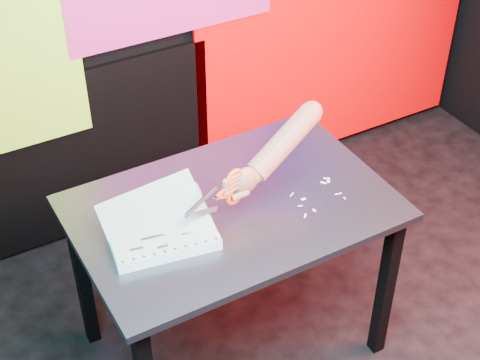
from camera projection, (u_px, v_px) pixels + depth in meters
room at (469, 94)px, 2.05m from camera, size 3.01×3.01×2.71m
backdrop at (236, 16)px, 3.32m from camera, size 2.88×0.05×2.08m
work_table at (232, 226)px, 2.66m from camera, size 1.12×0.75×0.75m
printout_stack at (161, 232)px, 2.45m from camera, size 0.38×0.31×0.18m
scissors at (231, 189)px, 2.47m from camera, size 0.25×0.08×0.15m
hand_forearm at (278, 148)px, 2.56m from camera, size 0.45×0.16×0.22m
paper_clippings at (319, 193)px, 2.65m from camera, size 0.21×0.16×0.00m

